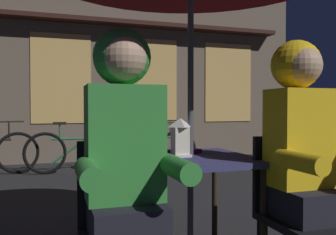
# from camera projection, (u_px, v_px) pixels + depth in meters

# --- Properties ---
(cafe_table) EXTENTS (0.72, 0.72, 0.74)m
(cafe_table) POSITION_uv_depth(u_px,v_px,m) (190.00, 173.00, 2.16)
(cafe_table) COLOR navy
(cafe_table) RESTS_ON ground_plane
(lantern) EXTENTS (0.11, 0.11, 0.23)m
(lantern) POSITION_uv_depth(u_px,v_px,m) (180.00, 136.00, 2.13)
(lantern) COLOR white
(lantern) RESTS_ON cafe_table
(chair_left) EXTENTS (0.40, 0.40, 0.87)m
(chair_left) POSITION_uv_depth(u_px,v_px,m) (123.00, 224.00, 1.66)
(chair_left) COLOR black
(chair_left) RESTS_ON ground_plane
(chair_right) EXTENTS (0.40, 0.40, 0.87)m
(chair_right) POSITION_uv_depth(u_px,v_px,m) (297.00, 207.00, 1.96)
(chair_right) COLOR black
(chair_right) RESTS_ON ground_plane
(person_left_hooded) EXTENTS (0.45, 0.56, 1.40)m
(person_left_hooded) POSITION_uv_depth(u_px,v_px,m) (125.00, 149.00, 1.60)
(person_left_hooded) COLOR black
(person_left_hooded) RESTS_ON ground_plane
(person_right_hooded) EXTENTS (0.45, 0.56, 1.40)m
(person_right_hooded) POSITION_uv_depth(u_px,v_px,m) (305.00, 143.00, 1.89)
(person_right_hooded) COLOR black
(person_right_hooded) RESTS_ON ground_plane
(shopfront_building) EXTENTS (10.00, 0.93, 6.20)m
(shopfront_building) POSITION_uv_depth(u_px,v_px,m) (60.00, 4.00, 7.04)
(shopfront_building) COLOR #6B5B4C
(shopfront_building) RESTS_ON ground_plane
(bicycle_third) EXTENTS (1.68, 0.12, 0.84)m
(bicycle_third) POSITION_uv_depth(u_px,v_px,m) (78.00, 151.00, 5.78)
(bicycle_third) COLOR black
(bicycle_third) RESTS_ON ground_plane
(bicycle_fourth) EXTENTS (1.68, 0.21, 0.84)m
(bicycle_fourth) POSITION_uv_depth(u_px,v_px,m) (148.00, 149.00, 6.01)
(bicycle_fourth) COLOR black
(bicycle_fourth) RESTS_ON ground_plane
(book) EXTENTS (0.23, 0.20, 0.02)m
(book) POSITION_uv_depth(u_px,v_px,m) (183.00, 151.00, 2.32)
(book) COLOR #661E7A
(book) RESTS_ON cafe_table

